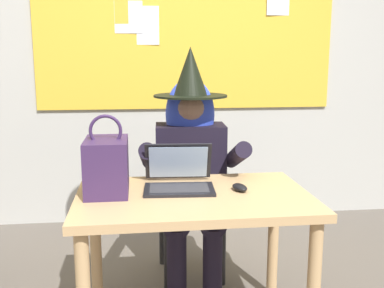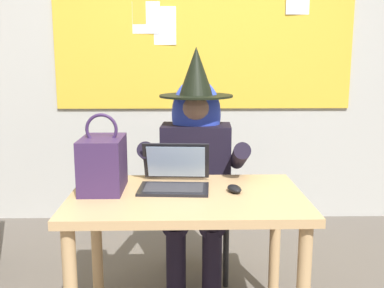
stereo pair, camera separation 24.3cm
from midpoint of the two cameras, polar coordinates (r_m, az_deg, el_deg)
name	(u,v)px [view 2 (the right image)]	position (r m, az deg, el deg)	size (l,w,h in m)	color
wall_back_bulletin	(203,61)	(3.79, 3.28, 10.33)	(6.36, 1.90, 2.63)	#B2B2AD
desk_main	(187,215)	(2.20, 2.54, -9.00)	(1.11, 0.72, 0.73)	tan
chair_at_desk	(195,195)	(2.92, 2.82, -6.46)	(0.43, 0.43, 0.89)	black
person_costumed	(196,155)	(2.73, 3.02, -1.47)	(0.61, 0.70, 1.43)	black
laptop	(175,178)	(2.26, 0.89, -4.30)	(0.36, 0.34, 0.21)	black
computer_mouse	(234,189)	(2.21, 8.50, -5.62)	(0.06, 0.10, 0.03)	black
handbag	(103,163)	(2.22, -8.08, -2.44)	(0.20, 0.30, 0.38)	#38234C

